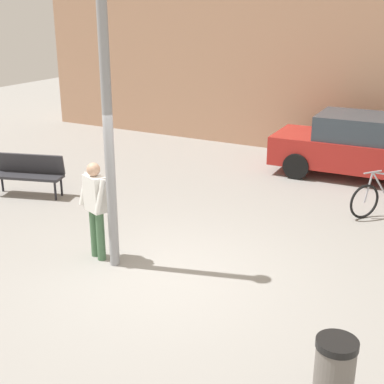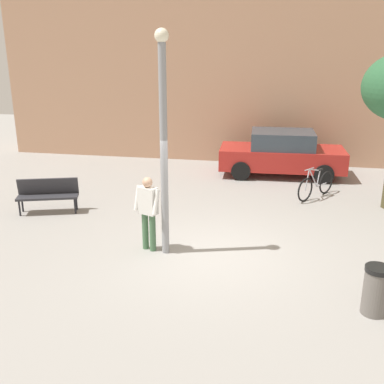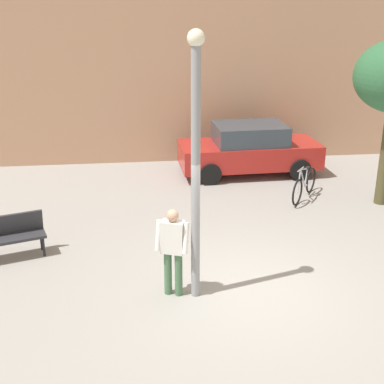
% 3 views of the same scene
% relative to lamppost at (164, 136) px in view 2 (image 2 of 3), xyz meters
% --- Properties ---
extents(ground_plane, '(36.00, 36.00, 0.00)m').
position_rel_lamppost_xyz_m(ground_plane, '(0.97, 0.10, -2.58)').
color(ground_plane, gray).
extents(building_facade, '(18.87, 2.00, 8.52)m').
position_rel_lamppost_xyz_m(building_facade, '(0.97, 9.31, 1.68)').
color(building_facade, tan).
rests_on(building_facade, ground_plane).
extents(lamppost, '(0.28, 0.28, 4.65)m').
position_rel_lamppost_xyz_m(lamppost, '(0.00, 0.00, 0.00)').
color(lamppost, gray).
rests_on(lamppost, ground_plane).
extents(person_by_lamppost, '(0.63, 0.43, 1.67)m').
position_rel_lamppost_xyz_m(person_by_lamppost, '(-0.39, 0.07, -1.62)').
color(person_by_lamppost, '#47704C').
rests_on(person_by_lamppost, ground_plane).
extents(park_bench, '(1.67, 0.93, 0.92)m').
position_rel_lamppost_xyz_m(park_bench, '(-3.72, 1.89, -2.04)').
color(park_bench, '#2D2D33').
rests_on(park_bench, ground_plane).
extents(bicycle_silver, '(1.13, 1.48, 0.97)m').
position_rel_lamppost_xyz_m(bicycle_silver, '(3.48, 4.45, -2.20)').
color(bicycle_silver, black).
rests_on(bicycle_silver, ground_plane).
extents(parked_car_red, '(4.26, 1.95, 1.55)m').
position_rel_lamppost_xyz_m(parked_car_red, '(2.47, 6.73, -1.81)').
color(parked_car_red, '#AD231E').
rests_on(parked_car_red, ground_plane).
extents(trash_bin, '(0.44, 0.44, 0.87)m').
position_rel_lamppost_xyz_m(trash_bin, '(4.03, -1.67, -2.14)').
color(trash_bin, '#66605B').
rests_on(trash_bin, ground_plane).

